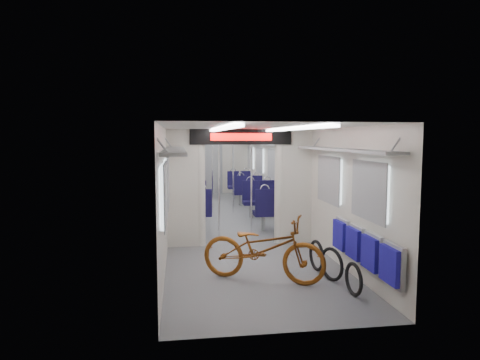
{
  "coord_description": "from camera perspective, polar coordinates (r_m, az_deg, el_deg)",
  "views": [
    {
      "loc": [
        -1.22,
        -10.38,
        2.13
      ],
      "look_at": [
        0.1,
        -1.24,
        1.22
      ],
      "focal_mm": 32.0,
      "sensor_mm": 36.0,
      "label": 1
    }
  ],
  "objects": [
    {
      "name": "carriage",
      "position": [
        10.21,
        -1.35,
        2.1
      ],
      "size": [
        12.0,
        12.02,
        2.31
      ],
      "color": "#515456",
      "rests_on": "ground"
    },
    {
      "name": "flip_bench",
      "position": [
        6.36,
        16.1,
        -8.7
      ],
      "size": [
        0.12,
        2.12,
        0.53
      ],
      "color": "gray",
      "rests_on": "carriage"
    },
    {
      "name": "seat_bay_far_left",
      "position": [
        13.77,
        -6.99,
        -1.01
      ],
      "size": [
        0.91,
        2.08,
        1.1
      ],
      "color": "black",
      "rests_on": "ground"
    },
    {
      "name": "stanchion_near_left",
      "position": [
        9.02,
        -2.82,
        -0.61
      ],
      "size": [
        0.04,
        0.04,
        2.3
      ],
      "primitive_type": "cylinder",
      "color": "silver",
      "rests_on": "ground"
    },
    {
      "name": "bicycle",
      "position": [
        6.44,
        3.07,
        -9.09
      ],
      "size": [
        1.97,
        1.42,
        0.99
      ],
      "primitive_type": "imported",
      "rotation": [
        0.0,
        0.0,
        1.11
      ],
      "color": "brown",
      "rests_on": "ground"
    },
    {
      "name": "seat_bay_near_right",
      "position": [
        10.69,
        3.5,
        -2.93
      ],
      "size": [
        0.9,
        2.05,
        1.09
      ],
      "color": "black",
      "rests_on": "ground"
    },
    {
      "name": "seat_bay_far_right",
      "position": [
        14.29,
        0.5,
        -0.8
      ],
      "size": [
        0.88,
        1.95,
        1.06
      ],
      "color": "black",
      "rests_on": "ground"
    },
    {
      "name": "seat_bay_near_left",
      "position": [
        10.65,
        -6.61,
        -2.99
      ],
      "size": [
        0.9,
        2.04,
        1.09
      ],
      "color": "black",
      "rests_on": "ground"
    },
    {
      "name": "bike_hoop_b",
      "position": [
        6.64,
        12.1,
        -11.13
      ],
      "size": [
        0.22,
        0.5,
        0.51
      ],
      "primitive_type": "torus",
      "rotation": [
        1.57,
        0.0,
        1.91
      ],
      "color": "black",
      "rests_on": "ground"
    },
    {
      "name": "stanchion_far_left",
      "position": [
        12.09,
        -3.71,
        0.98
      ],
      "size": [
        0.04,
        0.04,
        2.3
      ],
      "primitive_type": "cylinder",
      "color": "silver",
      "rests_on": "ground"
    },
    {
      "name": "stanchion_near_right",
      "position": [
        9.4,
        1.53,
        -0.35
      ],
      "size": [
        0.04,
        0.04,
        2.3
      ],
      "primitive_type": "cylinder",
      "color": "silver",
      "rests_on": "ground"
    },
    {
      "name": "stanchion_far_right",
      "position": [
        12.1,
        -0.92,
        1.0
      ],
      "size": [
        0.04,
        0.04,
        2.3
      ],
      "primitive_type": "cylinder",
      "color": "silver",
      "rests_on": "ground"
    },
    {
      "name": "bike_hoop_a",
      "position": [
        6.12,
        14.91,
        -12.88
      ],
      "size": [
        0.08,
        0.47,
        0.46
      ],
      "primitive_type": "torus",
      "rotation": [
        1.57,
        0.0,
        1.65
      ],
      "color": "black",
      "rests_on": "ground"
    },
    {
      "name": "bike_hoop_c",
      "position": [
        7.08,
        10.16,
        -10.07
      ],
      "size": [
        0.11,
        0.5,
        0.5
      ],
      "primitive_type": "torus",
      "rotation": [
        1.57,
        0.0,
        1.68
      ],
      "color": "black",
      "rests_on": "ground"
    }
  ]
}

